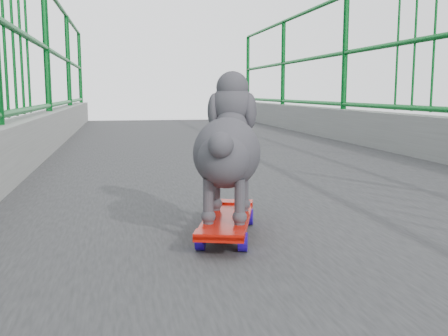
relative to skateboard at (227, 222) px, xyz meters
name	(u,v)px	position (x,y,z in m)	size (l,w,h in m)	color
skateboard	(227,222)	(0.00, 0.00, 0.00)	(0.29, 0.52, 0.07)	red
poodle	(228,145)	(0.01, 0.03, 0.25)	(0.31, 0.50, 0.43)	#2E2B30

